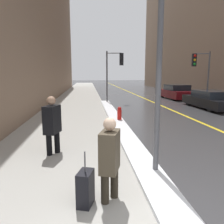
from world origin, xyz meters
The scene contains 13 objects.
sidewalk_slab centered at (-2.00, 15.00, 0.01)m, with size 4.00×80.00×0.01m.
road_centre_stripe centered at (4.00, 15.00, 0.00)m, with size 0.16×80.00×0.00m.
snow_bank_curb centered at (0.19, 6.70, 0.05)m, with size 0.63×16.29×0.10m.
building_facade_left centered at (-7.00, 20.00, 7.55)m, with size 6.00×36.00×15.10m.
lamp_post centered at (0.35, 1.95, 3.19)m, with size 0.28×0.28×5.40m.
traffic_light_near centered at (1.00, 14.24, 2.82)m, with size 1.31×0.33×3.90m.
traffic_light_far centered at (6.95, 12.83, 2.74)m, with size 1.31×0.33×3.79m.
pedestrian_nearside centered at (-0.77, 1.00, 0.82)m, with size 0.41×0.54×1.48m.
pedestrian_with_shoulder_bag centered at (-2.09, 3.42, 0.89)m, with size 0.45×0.76×1.61m.
parked_car_black centered at (6.77, 10.75, 0.55)m, with size 1.88×4.51×1.15m.
parked_car_maroon centered at (6.74, 16.35, 0.60)m, with size 1.94×4.18×1.27m.
rolling_suitcase centered at (-1.18, 0.90, 0.30)m, with size 0.32×0.41×0.95m.
fire_hydrant centered at (0.32, 7.38, 0.35)m, with size 0.20×0.20×0.70m.
Camera 1 is at (-1.11, -2.49, 2.18)m, focal length 35.00 mm.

